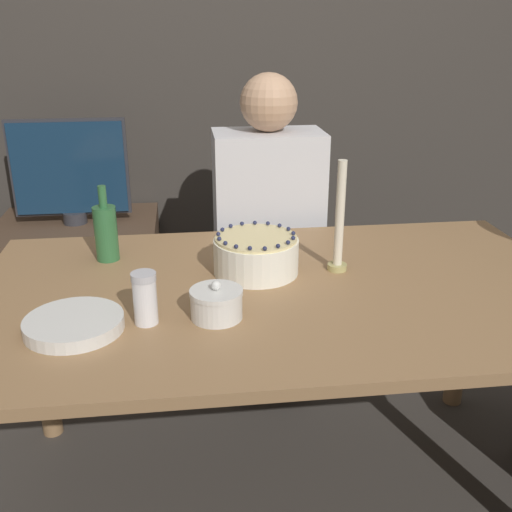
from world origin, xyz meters
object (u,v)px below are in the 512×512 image
at_px(sugar_bowl, 216,303).
at_px(tv_monitor, 70,171).
at_px(candle, 339,226).
at_px(bottle, 106,232).
at_px(cake, 256,255).
at_px(sugar_shaker, 145,298).
at_px(person_man_blue_shirt, 268,259).

distance_m(sugar_bowl, tv_monitor, 1.36).
distance_m(sugar_bowl, candle, 0.45).
distance_m(bottle, tv_monitor, 0.86).
relative_size(cake, candle, 0.75).
bearing_deg(sugar_shaker, person_man_blue_shirt, 63.71).
bearing_deg(sugar_shaker, cake, 42.28).
bearing_deg(cake, sugar_bowl, -116.06).
bearing_deg(tv_monitor, sugar_bowl, -66.60).
xyz_separation_m(sugar_shaker, person_man_blue_shirt, (0.41, 0.84, -0.26)).
relative_size(cake, sugar_bowl, 1.87).
bearing_deg(cake, candle, -2.67).
height_order(sugar_shaker, tv_monitor, tv_monitor).
distance_m(cake, tv_monitor, 1.18).
relative_size(cake, person_man_blue_shirt, 0.20).
height_order(sugar_bowl, person_man_blue_shirt, person_man_blue_shirt).
height_order(cake, candle, candle).
height_order(cake, tv_monitor, tv_monitor).
xyz_separation_m(sugar_bowl, candle, (0.36, 0.25, 0.10)).
xyz_separation_m(cake, tv_monitor, (-0.67, 0.98, 0.03)).
xyz_separation_m(cake, sugar_bowl, (-0.13, -0.26, -0.02)).
distance_m(candle, bottle, 0.69).
bearing_deg(tv_monitor, bottle, -74.00).
relative_size(candle, person_man_blue_shirt, 0.26).
bearing_deg(sugar_bowl, candle, 34.80).
relative_size(candle, bottle, 1.41).
relative_size(sugar_shaker, candle, 0.40).
relative_size(cake, sugar_shaker, 1.86).
bearing_deg(person_man_blue_shirt, sugar_bowl, 73.55).
distance_m(sugar_shaker, person_man_blue_shirt, 0.97).
relative_size(sugar_shaker, bottle, 0.57).
bearing_deg(tv_monitor, cake, -55.71).
distance_m(cake, bottle, 0.46).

